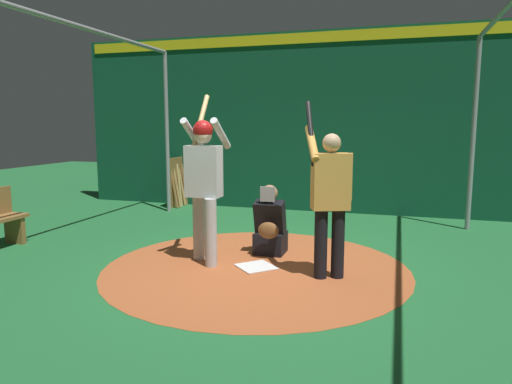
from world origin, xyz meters
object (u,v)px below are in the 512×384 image
Objects in this scene: bat_rack at (180,183)px; baseball_0 at (202,240)px; home_plate at (256,267)px; batter at (204,177)px; catcher at (270,227)px; visitor at (330,195)px.

baseball_0 is at bearing 31.52° from bat_rack.
home_plate is 0.40× the size of bat_rack.
home_plate is 0.20× the size of batter.
bat_rack is at bearing -148.48° from baseball_0.
bat_rack is (-3.77, -2.20, -0.62)m from batter.
batter is (-0.02, -0.69, 1.10)m from home_plate.
catcher is at bearing 77.01° from baseball_0.
home_plate is at bearing 88.52° from batter.
visitor is 1.94× the size of bat_rack.
catcher reaches higher than home_plate.
visitor is 5.47m from bat_rack.
home_plate is 0.21× the size of visitor.
home_plate is 1.32m from visitor.
batter is at bearing 25.84° from baseball_0.
batter reaches higher than home_plate.
catcher is 12.94× the size of baseball_0.
catcher is 1.32m from visitor.
catcher is (-0.62, 0.69, -0.73)m from batter.
batter is at bearing -48.13° from catcher.
home_plate is at bearing 51.24° from baseball_0.
baseball_0 is (-0.88, -0.43, -1.07)m from batter.
visitor is at bearing 82.94° from home_plate.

